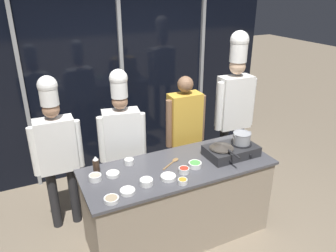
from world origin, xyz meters
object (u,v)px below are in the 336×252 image
portable_stove (231,151)px  serving_spoon_slotted (174,161)px  prep_bowl_onion (129,161)px  prep_bowl_chicken (146,182)px  chef_sous (122,135)px  person_guest (185,127)px  prep_bowl_chili_flakes (184,170)px  prep_bowl_carrots (183,181)px  chef_head (56,145)px  stock_pot (242,138)px  prep_bowl_shrimp (95,177)px  frying_pan (222,146)px  squeeze_bottle_soy (96,165)px  prep_bowl_rice (168,177)px  prep_bowl_bean_sprouts (128,191)px  prep_bowl_mushrooms (112,199)px  prep_bowl_noodles (113,174)px  prep_bowl_scallions (195,164)px  chef_line (235,100)px

portable_stove → serving_spoon_slotted: (-0.63, 0.14, -0.05)m
portable_stove → prep_bowl_onion: 1.11m
prep_bowl_chicken → chef_sous: (0.05, 0.85, 0.11)m
prep_bowl_onion → serving_spoon_slotted: (0.44, -0.16, -0.03)m
person_guest → prep_bowl_chili_flakes: bearing=62.8°
prep_bowl_onion → prep_bowl_carrots: bearing=-59.6°
prep_bowl_carrots → serving_spoon_slotted: prep_bowl_carrots is taller
prep_bowl_chicken → chef_head: chef_head is taller
stock_pot → prep_bowl_carrots: stock_pot is taller
stock_pot → prep_bowl_shrimp: bearing=174.4°
prep_bowl_shrimp → prep_bowl_chicken: bearing=-34.8°
prep_bowl_chicken → frying_pan: bearing=7.7°
prep_bowl_carrots → squeeze_bottle_soy: bearing=141.5°
prep_bowl_carrots → chef_head: chef_head is taller
prep_bowl_rice → prep_bowl_onion: 0.50m
chef_sous → person_guest: size_ratio=1.09×
prep_bowl_shrimp → frying_pan: bearing=-6.9°
chef_head → chef_sous: chef_sous is taller
prep_bowl_bean_sprouts → prep_bowl_onion: prep_bowl_onion is taller
stock_pot → prep_bowl_bean_sprouts: (-1.38, -0.18, -0.17)m
prep_bowl_rice → prep_bowl_carrots: bearing=-55.6°
portable_stove → squeeze_bottle_soy: (-1.41, 0.28, 0.03)m
prep_bowl_onion → prep_bowl_chicken: (0.02, -0.43, 0.00)m
squeeze_bottle_soy → person_guest: bearing=17.9°
chef_sous → person_guest: bearing=-173.7°
frying_pan → prep_bowl_bean_sprouts: size_ratio=3.23×
serving_spoon_slotted → prep_bowl_mushrooms: bearing=-154.3°
portable_stove → prep_bowl_noodles: (-1.29, 0.16, -0.04)m
prep_bowl_noodles → prep_bowl_bean_sprouts: size_ratio=0.94×
portable_stove → chef_head: 1.88m
serving_spoon_slotted → chef_head: 1.26m
stock_pot → prep_bowl_chili_flakes: 0.78m
prep_bowl_bean_sprouts → serving_spoon_slotted: 0.70m
frying_pan → prep_bowl_carrots: bearing=-157.2°
prep_bowl_chili_flakes → prep_bowl_noodles: bearing=159.0°
squeeze_bottle_soy → prep_bowl_rice: size_ratio=1.24×
prep_bowl_chicken → prep_bowl_shrimp: same height
portable_stove → person_guest: bearing=108.2°
prep_bowl_noodles → prep_bowl_onion: 0.26m
frying_pan → prep_bowl_scallions: bearing=-173.9°
frying_pan → prep_bowl_mushrooms: 1.31m
portable_stove → prep_bowl_shrimp: (-1.46, 0.16, -0.03)m
prep_bowl_scallions → prep_bowl_carrots: bearing=-140.0°
prep_bowl_mushrooms → prep_bowl_carrots: (0.68, -0.02, 0.00)m
squeeze_bottle_soy → prep_bowl_chicken: (0.37, -0.41, -0.05)m
prep_bowl_rice → chef_line: size_ratio=0.07×
prep_bowl_onion → person_guest: bearing=23.1°
prep_bowl_scallions → portable_stove: bearing=5.0°
chef_head → person_guest: size_ratio=1.09×
prep_bowl_chicken → person_guest: size_ratio=0.08×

